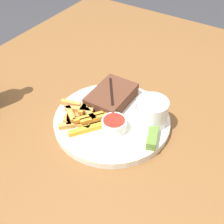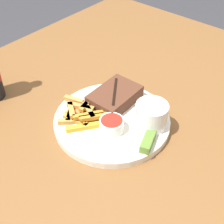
{
  "view_description": "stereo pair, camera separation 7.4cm",
  "coord_description": "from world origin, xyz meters",
  "px_view_note": "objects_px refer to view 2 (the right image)",
  "views": [
    {
      "loc": [
        -0.47,
        -0.3,
        1.27
      ],
      "look_at": [
        0.0,
        0.0,
        0.78
      ],
      "focal_mm": 50.0,
      "sensor_mm": 36.0,
      "label": 1
    },
    {
      "loc": [
        -0.42,
        -0.36,
        1.27
      ],
      "look_at": [
        0.0,
        0.0,
        0.78
      ],
      "focal_mm": 50.0,
      "sensor_mm": 36.0,
      "label": 2
    }
  ],
  "objects_px": {
    "coleslaw_cup": "(151,114)",
    "knife_utensil": "(109,108)",
    "dinner_plate": "(112,121)",
    "fork_utensil": "(83,125)",
    "steak_portion": "(115,97)",
    "dipping_sauce_cup": "(112,125)",
    "pickle_spear": "(148,141)"
  },
  "relations": [
    {
      "from": "steak_portion",
      "to": "coleslaw_cup",
      "type": "height_order",
      "value": "coleslaw_cup"
    },
    {
      "from": "dipping_sauce_cup",
      "to": "pickle_spear",
      "type": "height_order",
      "value": "dipping_sauce_cup"
    },
    {
      "from": "pickle_spear",
      "to": "fork_utensil",
      "type": "distance_m",
      "value": 0.16
    },
    {
      "from": "knife_utensil",
      "to": "dipping_sauce_cup",
      "type": "bearing_deg",
      "value": 160.65
    },
    {
      "from": "dinner_plate",
      "to": "dipping_sauce_cup",
      "type": "bearing_deg",
      "value": -140.59
    },
    {
      "from": "steak_portion",
      "to": "dipping_sauce_cup",
      "type": "height_order",
      "value": "steak_portion"
    },
    {
      "from": "dinner_plate",
      "to": "knife_utensil",
      "type": "height_order",
      "value": "knife_utensil"
    },
    {
      "from": "dinner_plate",
      "to": "fork_utensil",
      "type": "height_order",
      "value": "fork_utensil"
    },
    {
      "from": "knife_utensil",
      "to": "coleslaw_cup",
      "type": "bearing_deg",
      "value": -144.95
    },
    {
      "from": "dipping_sauce_cup",
      "to": "pickle_spear",
      "type": "xyz_separation_m",
      "value": [
        0.02,
        -0.09,
        -0.01
      ]
    },
    {
      "from": "steak_portion",
      "to": "knife_utensil",
      "type": "xyz_separation_m",
      "value": [
        -0.03,
        -0.01,
        -0.01
      ]
    },
    {
      "from": "steak_portion",
      "to": "pickle_spear",
      "type": "height_order",
      "value": "steak_portion"
    },
    {
      "from": "fork_utensil",
      "to": "dinner_plate",
      "type": "bearing_deg",
      "value": -0.0
    },
    {
      "from": "dinner_plate",
      "to": "fork_utensil",
      "type": "xyz_separation_m",
      "value": [
        -0.06,
        0.04,
        0.01
      ]
    },
    {
      "from": "dinner_plate",
      "to": "coleslaw_cup",
      "type": "bearing_deg",
      "value": -64.99
    },
    {
      "from": "dinner_plate",
      "to": "pickle_spear",
      "type": "bearing_deg",
      "value": -96.5
    },
    {
      "from": "dipping_sauce_cup",
      "to": "fork_utensil",
      "type": "distance_m",
      "value": 0.07
    },
    {
      "from": "coleslaw_cup",
      "to": "dipping_sauce_cup",
      "type": "xyz_separation_m",
      "value": [
        -0.07,
        0.06,
        -0.02
      ]
    },
    {
      "from": "dipping_sauce_cup",
      "to": "knife_utensil",
      "type": "distance_m",
      "value": 0.07
    },
    {
      "from": "steak_portion",
      "to": "fork_utensil",
      "type": "relative_size",
      "value": 1.08
    },
    {
      "from": "coleslaw_cup",
      "to": "knife_utensil",
      "type": "xyz_separation_m",
      "value": [
        -0.02,
        0.11,
        -0.03
      ]
    },
    {
      "from": "fork_utensil",
      "to": "pickle_spear",
      "type": "bearing_deg",
      "value": -41.45
    },
    {
      "from": "dinner_plate",
      "to": "knife_utensil",
      "type": "bearing_deg",
      "value": 52.96
    },
    {
      "from": "dipping_sauce_cup",
      "to": "pickle_spear",
      "type": "distance_m",
      "value": 0.09
    },
    {
      "from": "knife_utensil",
      "to": "dinner_plate",
      "type": "bearing_deg",
      "value": 168.08
    },
    {
      "from": "coleslaw_cup",
      "to": "knife_utensil",
      "type": "relative_size",
      "value": 0.48
    },
    {
      "from": "pickle_spear",
      "to": "fork_utensil",
      "type": "height_order",
      "value": "pickle_spear"
    },
    {
      "from": "steak_portion",
      "to": "fork_utensil",
      "type": "distance_m",
      "value": 0.12
    },
    {
      "from": "dinner_plate",
      "to": "coleslaw_cup",
      "type": "distance_m",
      "value": 0.1
    },
    {
      "from": "dipping_sauce_cup",
      "to": "coleslaw_cup",
      "type": "bearing_deg",
      "value": -39.91
    },
    {
      "from": "dinner_plate",
      "to": "knife_utensil",
      "type": "relative_size",
      "value": 1.8
    },
    {
      "from": "steak_portion",
      "to": "dipping_sauce_cup",
      "type": "bearing_deg",
      "value": -143.87
    }
  ]
}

